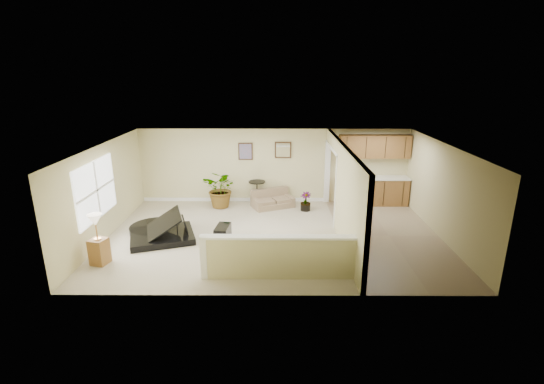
{
  "coord_description": "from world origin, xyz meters",
  "views": [
    {
      "loc": [
        0.01,
        -9.94,
        4.32
      ],
      "look_at": [
        -0.05,
        0.4,
        1.13
      ],
      "focal_mm": 26.0,
      "sensor_mm": 36.0,
      "label": 1
    }
  ],
  "objects_px": {
    "accent_table": "(257,190)",
    "piano_bench": "(223,234)",
    "piano": "(161,215)",
    "loveseat": "(273,198)",
    "palm_plant": "(222,189)",
    "lamp_stand": "(98,243)",
    "small_plant": "(306,203)"
  },
  "relations": [
    {
      "from": "piano",
      "to": "piano_bench",
      "type": "bearing_deg",
      "value": -28.81
    },
    {
      "from": "loveseat",
      "to": "accent_table",
      "type": "distance_m",
      "value": 0.61
    },
    {
      "from": "palm_plant",
      "to": "loveseat",
      "type": "bearing_deg",
      "value": 2.71
    },
    {
      "from": "small_plant",
      "to": "lamp_stand",
      "type": "height_order",
      "value": "lamp_stand"
    },
    {
      "from": "piano",
      "to": "palm_plant",
      "type": "distance_m",
      "value": 2.78
    },
    {
      "from": "loveseat",
      "to": "piano",
      "type": "bearing_deg",
      "value": -162.91
    },
    {
      "from": "loveseat",
      "to": "palm_plant",
      "type": "xyz_separation_m",
      "value": [
        -1.67,
        -0.08,
        0.34
      ]
    },
    {
      "from": "small_plant",
      "to": "lamp_stand",
      "type": "distance_m",
      "value": 6.28
    },
    {
      "from": "palm_plant",
      "to": "lamp_stand",
      "type": "bearing_deg",
      "value": -120.42
    },
    {
      "from": "piano",
      "to": "small_plant",
      "type": "height_order",
      "value": "piano"
    },
    {
      "from": "accent_table",
      "to": "palm_plant",
      "type": "relative_size",
      "value": 0.56
    },
    {
      "from": "piano",
      "to": "loveseat",
      "type": "height_order",
      "value": "piano"
    },
    {
      "from": "piano_bench",
      "to": "accent_table",
      "type": "xyz_separation_m",
      "value": [
        0.77,
        3.04,
        0.3
      ]
    },
    {
      "from": "piano",
      "to": "loveseat",
      "type": "bearing_deg",
      "value": 21.72
    },
    {
      "from": "lamp_stand",
      "to": "loveseat",
      "type": "bearing_deg",
      "value": 45.46
    },
    {
      "from": "palm_plant",
      "to": "lamp_stand",
      "type": "xyz_separation_m",
      "value": [
        -2.35,
        -4.0,
        -0.1
      ]
    },
    {
      "from": "piano",
      "to": "loveseat",
      "type": "distance_m",
      "value": 3.93
    },
    {
      "from": "accent_table",
      "to": "piano_bench",
      "type": "bearing_deg",
      "value": -104.27
    },
    {
      "from": "lamp_stand",
      "to": "palm_plant",
      "type": "bearing_deg",
      "value": 59.58
    },
    {
      "from": "palm_plant",
      "to": "small_plant",
      "type": "bearing_deg",
      "value": -6.45
    },
    {
      "from": "piano_bench",
      "to": "palm_plant",
      "type": "height_order",
      "value": "palm_plant"
    },
    {
      "from": "piano",
      "to": "piano_bench",
      "type": "distance_m",
      "value": 1.77
    },
    {
      "from": "piano",
      "to": "piano_bench",
      "type": "relative_size",
      "value": 3.41
    },
    {
      "from": "piano_bench",
      "to": "loveseat",
      "type": "height_order",
      "value": "loveseat"
    },
    {
      "from": "loveseat",
      "to": "accent_table",
      "type": "bearing_deg",
      "value": 134.87
    },
    {
      "from": "accent_table",
      "to": "small_plant",
      "type": "bearing_deg",
      "value": -20.77
    },
    {
      "from": "piano_bench",
      "to": "lamp_stand",
      "type": "xyz_separation_m",
      "value": [
        -2.71,
        -1.25,
        0.3
      ]
    },
    {
      "from": "piano",
      "to": "palm_plant",
      "type": "xyz_separation_m",
      "value": [
        1.33,
        2.44,
        -0.02
      ]
    },
    {
      "from": "accent_table",
      "to": "lamp_stand",
      "type": "xyz_separation_m",
      "value": [
        -3.49,
        -4.29,
        0.0
      ]
    },
    {
      "from": "accent_table",
      "to": "small_plant",
      "type": "distance_m",
      "value": 1.71
    },
    {
      "from": "small_plant",
      "to": "lamp_stand",
      "type": "xyz_separation_m",
      "value": [
        -5.07,
        -3.69,
        0.26
      ]
    },
    {
      "from": "small_plant",
      "to": "loveseat",
      "type": "bearing_deg",
      "value": 159.92
    }
  ]
}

